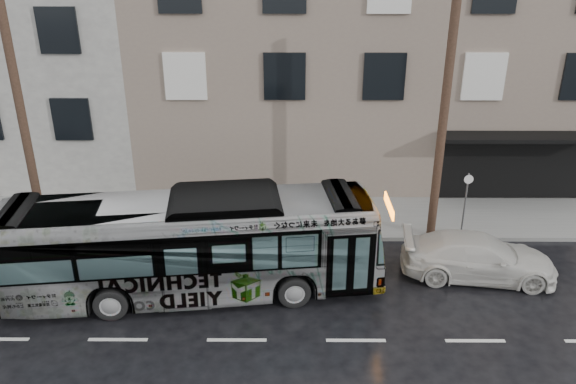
% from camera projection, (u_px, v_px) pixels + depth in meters
% --- Properties ---
extents(ground, '(120.00, 120.00, 0.00)m').
position_uv_depth(ground, '(244.00, 289.00, 17.35)').
color(ground, black).
rests_on(ground, ground).
extents(sidewalk, '(90.00, 3.60, 0.15)m').
position_uv_depth(sidewalk, '(254.00, 217.00, 21.82)').
color(sidewalk, gray).
rests_on(sidewalk, ground).
extents(building_taupe, '(20.00, 12.00, 11.00)m').
position_uv_depth(building_taupe, '(365.00, 44.00, 26.81)').
color(building_taupe, gray).
rests_on(building_taupe, ground).
extents(utility_pole_front, '(0.30, 0.30, 9.00)m').
position_uv_depth(utility_pole_front, '(444.00, 114.00, 18.51)').
color(utility_pole_front, '#4C3326').
rests_on(utility_pole_front, sidewalk).
extents(utility_pole_rear, '(0.30, 0.30, 9.00)m').
position_uv_depth(utility_pole_rear, '(21.00, 114.00, 18.58)').
color(utility_pole_rear, '#4C3326').
rests_on(utility_pole_rear, sidewalk).
extents(sign_post, '(0.06, 0.06, 2.40)m').
position_uv_depth(sign_post, '(465.00, 205.00, 19.81)').
color(sign_post, slate).
rests_on(sign_post, sidewalk).
extents(bus, '(11.62, 4.04, 3.17)m').
position_uv_depth(bus, '(189.00, 245.00, 16.62)').
color(bus, '#B2B2B2').
rests_on(bus, ground).
extents(white_sedan, '(5.00, 2.52, 1.39)m').
position_uv_depth(white_sedan, '(478.00, 257.00, 17.76)').
color(white_sedan, silver).
rests_on(white_sedan, ground).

